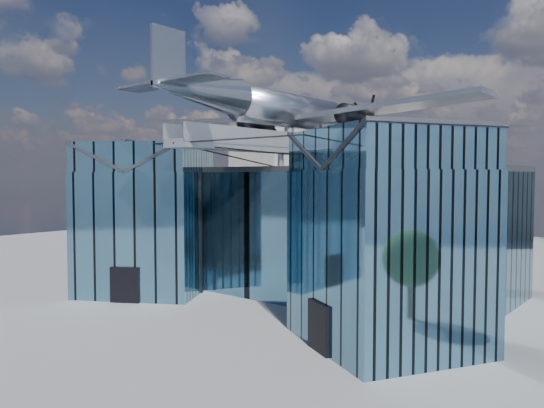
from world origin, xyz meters
The scene contains 5 objects.
ground_plane centered at (0.00, 0.00, 0.00)m, with size 120.00×120.00×0.00m, color gray.
museum centered at (0.00, 5.82, 5.54)m, with size 32.88×24.50×17.60m.
bg_towers centered at (1.45, 50.49, 10.01)m, with size 77.00×24.50×26.00m.
tree_plaza_w centered at (-18.96, 2.90, 3.96)m, with size 4.91×4.91×5.85m.
tree_side_w centered at (-29.77, 6.65, 3.20)m, with size 3.44×3.44×4.73m.
Camera 1 is at (23.85, -27.16, 9.17)m, focal length 35.00 mm.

